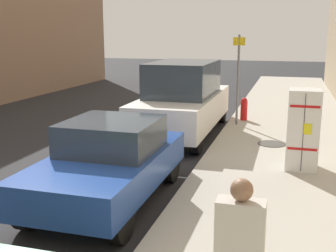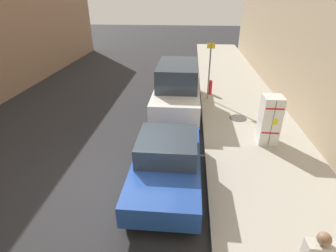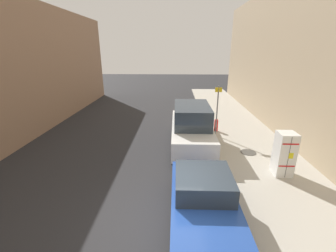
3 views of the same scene
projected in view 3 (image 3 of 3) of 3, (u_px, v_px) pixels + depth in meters
name	position (u px, v px, depth m)	size (l,w,h in m)	color
ground_plane	(163.00, 225.00, 6.31)	(80.00, 80.00, 0.00)	#28282B
sidewalk_slab	(312.00, 227.00, 6.15)	(3.74, 44.00, 0.14)	#B2ADA0
discarded_refrigerator	(284.00, 154.00, 8.37)	(0.64, 0.66, 1.68)	white
manhole_cover	(248.00, 152.00, 10.40)	(0.70, 0.70, 0.02)	#47443F
street_sign_post	(217.00, 109.00, 11.98)	(0.36, 0.07, 2.75)	slate
fire_hydrant	(216.00, 125.00, 13.04)	(0.22, 0.22, 0.74)	red
parked_van_white	(191.00, 126.00, 11.15)	(1.92, 5.10, 2.13)	silver
parked_hatchback_blue	(203.00, 199.00, 6.25)	(1.76, 3.81, 1.45)	#23479E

